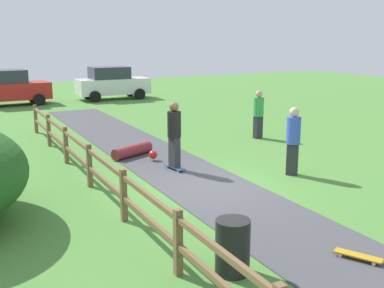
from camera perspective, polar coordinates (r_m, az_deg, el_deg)
ground_plane at (r=12.24m, az=1.56°, el=-5.00°), size 60.00×60.00×0.00m
asphalt_path at (r=12.24m, az=1.56°, el=-4.95°), size 2.40×28.00×0.02m
wooden_fence at (r=11.08m, az=-10.31°, el=-3.51°), size 0.12×18.12×1.10m
trash_bin at (r=7.85m, az=4.83°, el=-12.02°), size 0.56×0.56×0.90m
skater_riding at (r=13.39m, az=-2.11°, el=1.41°), size 0.43×0.82×1.92m
skater_fallen at (r=15.13m, az=-6.89°, el=-0.83°), size 1.50×1.40×0.36m
skateboard_loose at (r=8.82m, az=19.08°, el=-12.40°), size 0.55×0.80×0.08m
bystander_blue at (r=13.25m, az=11.89°, el=0.75°), size 0.53×0.53×1.86m
bystander_green at (r=17.87m, az=7.87°, el=3.77°), size 0.45×0.45×1.76m
parked_car_white at (r=29.16m, az=-9.45°, el=7.14°), size 4.22×2.04×1.92m
parked_car_red at (r=27.95m, az=-20.94°, el=6.24°), size 4.27×2.13×1.92m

